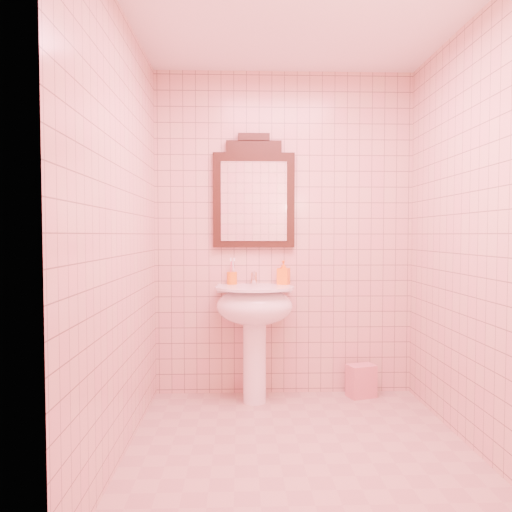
{
  "coord_description": "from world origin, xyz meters",
  "views": [
    {
      "loc": [
        -0.35,
        -2.78,
        1.24
      ],
      "look_at": [
        -0.24,
        0.55,
        1.1
      ],
      "focal_mm": 35.0,
      "sensor_mm": 36.0,
      "label": 1
    }
  ],
  "objects_px": {
    "pedestal_sink": "(255,314)",
    "toothbrush_cup": "(232,278)",
    "soap_dispenser": "(283,272)",
    "towel": "(361,381)",
    "mirror": "(254,195)"
  },
  "relations": [
    {
      "from": "soap_dispenser",
      "to": "towel",
      "type": "relative_size",
      "value": 0.75
    },
    {
      "from": "pedestal_sink",
      "to": "toothbrush_cup",
      "type": "relative_size",
      "value": 4.79
    },
    {
      "from": "soap_dispenser",
      "to": "mirror",
      "type": "bearing_deg",
      "value": -172.07
    },
    {
      "from": "toothbrush_cup",
      "to": "soap_dispenser",
      "type": "relative_size",
      "value": 0.97
    },
    {
      "from": "pedestal_sink",
      "to": "mirror",
      "type": "relative_size",
      "value": 0.99
    },
    {
      "from": "toothbrush_cup",
      "to": "soap_dispenser",
      "type": "bearing_deg",
      "value": -1.43
    },
    {
      "from": "mirror",
      "to": "towel",
      "type": "height_order",
      "value": "mirror"
    },
    {
      "from": "pedestal_sink",
      "to": "mirror",
      "type": "distance_m",
      "value": 0.91
    },
    {
      "from": "pedestal_sink",
      "to": "toothbrush_cup",
      "type": "bearing_deg",
      "value": 137.12
    },
    {
      "from": "soap_dispenser",
      "to": "towel",
      "type": "height_order",
      "value": "soap_dispenser"
    },
    {
      "from": "mirror",
      "to": "towel",
      "type": "relative_size",
      "value": 3.53
    },
    {
      "from": "toothbrush_cup",
      "to": "towel",
      "type": "distance_m",
      "value": 1.27
    },
    {
      "from": "soap_dispenser",
      "to": "pedestal_sink",
      "type": "bearing_deg",
      "value": -125.46
    },
    {
      "from": "pedestal_sink",
      "to": "soap_dispenser",
      "type": "bearing_deg",
      "value": 33.04
    },
    {
      "from": "pedestal_sink",
      "to": "toothbrush_cup",
      "type": "height_order",
      "value": "toothbrush_cup"
    }
  ]
}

